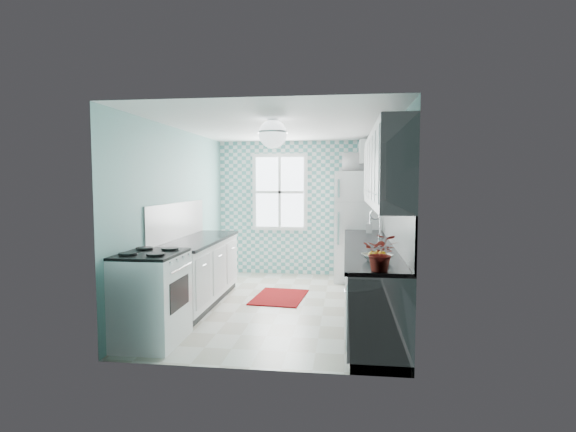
# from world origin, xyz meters

# --- Properties ---
(floor) EXTENTS (3.00, 4.40, 0.02)m
(floor) POSITION_xyz_m (0.00, 0.00, -0.01)
(floor) COLOR silver
(floor) RESTS_ON ground
(ceiling) EXTENTS (3.00, 4.40, 0.02)m
(ceiling) POSITION_xyz_m (0.00, 0.00, 2.51)
(ceiling) COLOR white
(ceiling) RESTS_ON wall_back
(wall_back) EXTENTS (3.00, 0.02, 2.50)m
(wall_back) POSITION_xyz_m (0.00, 2.21, 1.25)
(wall_back) COLOR #71AAA5
(wall_back) RESTS_ON floor
(wall_front) EXTENTS (3.00, 0.02, 2.50)m
(wall_front) POSITION_xyz_m (0.00, -2.21, 1.25)
(wall_front) COLOR #71AAA5
(wall_front) RESTS_ON floor
(wall_left) EXTENTS (0.02, 4.40, 2.50)m
(wall_left) POSITION_xyz_m (-1.51, 0.00, 1.25)
(wall_left) COLOR #71AAA5
(wall_left) RESTS_ON floor
(wall_right) EXTENTS (0.02, 4.40, 2.50)m
(wall_right) POSITION_xyz_m (1.51, 0.00, 1.25)
(wall_right) COLOR #71AAA5
(wall_right) RESTS_ON floor
(accent_wall) EXTENTS (3.00, 0.01, 2.50)m
(accent_wall) POSITION_xyz_m (0.00, 2.19, 1.25)
(accent_wall) COLOR #56A29D
(accent_wall) RESTS_ON wall_back
(window) EXTENTS (1.04, 0.05, 1.44)m
(window) POSITION_xyz_m (-0.35, 2.16, 1.55)
(window) COLOR white
(window) RESTS_ON wall_back
(backsplash_right) EXTENTS (0.02, 3.60, 0.51)m
(backsplash_right) POSITION_xyz_m (1.49, -0.40, 1.20)
(backsplash_right) COLOR white
(backsplash_right) RESTS_ON wall_right
(backsplash_left) EXTENTS (0.02, 2.15, 0.51)m
(backsplash_left) POSITION_xyz_m (-1.49, -0.07, 1.20)
(backsplash_left) COLOR white
(backsplash_left) RESTS_ON wall_left
(upper_cabinets_right) EXTENTS (0.33, 3.20, 0.90)m
(upper_cabinets_right) POSITION_xyz_m (1.33, -0.60, 1.90)
(upper_cabinets_right) COLOR white
(upper_cabinets_right) RESTS_ON wall_right
(upper_cabinet_fridge) EXTENTS (0.40, 0.74, 0.40)m
(upper_cabinet_fridge) POSITION_xyz_m (1.30, 1.83, 2.25)
(upper_cabinet_fridge) COLOR white
(upper_cabinet_fridge) RESTS_ON wall_right
(ceiling_light) EXTENTS (0.34, 0.34, 0.35)m
(ceiling_light) POSITION_xyz_m (0.00, -0.80, 2.32)
(ceiling_light) COLOR silver
(ceiling_light) RESTS_ON ceiling
(base_cabinets_right) EXTENTS (0.60, 3.60, 0.90)m
(base_cabinets_right) POSITION_xyz_m (1.20, -0.40, 0.45)
(base_cabinets_right) COLOR white
(base_cabinets_right) RESTS_ON floor
(countertop_right) EXTENTS (0.63, 3.60, 0.04)m
(countertop_right) POSITION_xyz_m (1.19, -0.40, 0.92)
(countertop_right) COLOR black
(countertop_right) RESTS_ON base_cabinets_right
(base_cabinets_left) EXTENTS (0.60, 2.15, 0.90)m
(base_cabinets_left) POSITION_xyz_m (-1.20, -0.07, 0.45)
(base_cabinets_left) COLOR white
(base_cabinets_left) RESTS_ON floor
(countertop_left) EXTENTS (0.63, 2.15, 0.04)m
(countertop_left) POSITION_xyz_m (-1.19, -0.07, 0.92)
(countertop_left) COLOR black
(countertop_left) RESTS_ON base_cabinets_left
(fridge) EXTENTS (0.84, 0.83, 1.93)m
(fridge) POSITION_xyz_m (1.11, 1.79, 0.96)
(fridge) COLOR white
(fridge) RESTS_ON floor
(stove) EXTENTS (0.65, 0.81, 0.98)m
(stove) POSITION_xyz_m (-1.20, -1.65, 0.51)
(stove) COLOR white
(stove) RESTS_ON floor
(sink) EXTENTS (0.50, 0.42, 0.53)m
(sink) POSITION_xyz_m (1.20, 0.46, 0.93)
(sink) COLOR silver
(sink) RESTS_ON countertop_right
(rug) EXTENTS (0.81, 1.10, 0.02)m
(rug) POSITION_xyz_m (-0.10, 0.41, 0.01)
(rug) COLOR #600C11
(rug) RESTS_ON floor
(dish_towel) EXTENTS (0.11, 0.21, 0.34)m
(dish_towel) POSITION_xyz_m (0.89, 0.57, 0.48)
(dish_towel) COLOR #4BB49E
(dish_towel) RESTS_ON base_cabinets_right
(fruit_bowl) EXTENTS (0.39, 0.39, 0.07)m
(fruit_bowl) POSITION_xyz_m (1.20, -1.59, 0.98)
(fruit_bowl) COLOR silver
(fruit_bowl) RESTS_ON countertop_right
(potted_plant) EXTENTS (0.35, 0.32, 0.34)m
(potted_plant) POSITION_xyz_m (1.20, -2.11, 1.11)
(potted_plant) COLOR #B63A26
(potted_plant) RESTS_ON countertop_right
(soap_bottle) EXTENTS (0.10, 0.10, 0.21)m
(soap_bottle) POSITION_xyz_m (1.25, 0.95, 1.05)
(soap_bottle) COLOR #97A4AF
(soap_bottle) RESTS_ON countertop_right
(microwave) EXTENTS (0.60, 0.42, 0.32)m
(microwave) POSITION_xyz_m (1.11, 1.79, 2.09)
(microwave) COLOR white
(microwave) RESTS_ON fridge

